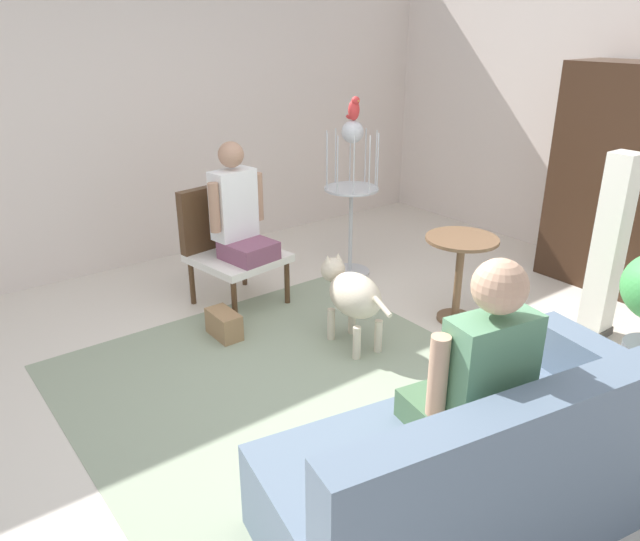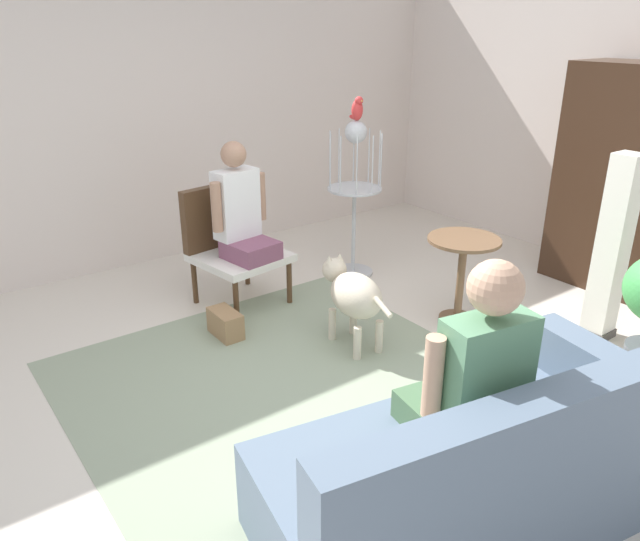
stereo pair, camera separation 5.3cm
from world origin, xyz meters
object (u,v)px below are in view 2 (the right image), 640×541
(round_end_table, at_px, (462,264))
(armoire_cabinet, at_px, (622,180))
(dog, at_px, (353,294))
(armchair, at_px, (229,238))
(person_on_couch, at_px, (475,375))
(parrot, at_px, (357,109))
(couch, at_px, (477,471))
(handbag, at_px, (225,324))
(column_lamp, at_px, (612,251))
(person_on_armchair, at_px, (240,211))
(bird_cage_stand, at_px, (355,188))

(round_end_table, bearing_deg, armoire_cabinet, 80.60)
(dog, distance_m, armoire_cabinet, 2.59)
(armchair, relative_size, person_on_couch, 1.06)
(dog, xyz_separation_m, parrot, (-1.00, 0.83, 1.09))
(person_on_couch, xyz_separation_m, dog, (-1.60, 0.66, -0.40))
(couch, relative_size, handbag, 6.68)
(armoire_cabinet, bearing_deg, column_lamp, -62.18)
(person_on_couch, xyz_separation_m, armoire_cabinet, (-1.13, 3.16, 0.14))
(round_end_table, distance_m, handbag, 1.81)
(person_on_armchair, xyz_separation_m, dog, (1.04, 0.29, -0.40))
(armchair, bearing_deg, column_lamp, 40.28)
(person_on_armchair, relative_size, dog, 1.15)
(round_end_table, height_order, dog, round_end_table)
(armchair, bearing_deg, couch, -6.58)
(column_lamp, bearing_deg, armoire_cabinet, 117.82)
(armoire_cabinet, bearing_deg, dog, -100.55)
(couch, bearing_deg, round_end_table, 133.54)
(dog, bearing_deg, person_on_armchair, -164.68)
(person_on_armchair, relative_size, round_end_table, 1.32)
(handbag, bearing_deg, round_end_table, 61.56)
(column_lamp, height_order, handbag, column_lamp)
(dog, height_order, column_lamp, column_lamp)
(couch, bearing_deg, parrot, 150.92)
(parrot, height_order, armoire_cabinet, armoire_cabinet)
(dog, relative_size, parrot, 3.92)
(column_lamp, relative_size, armoire_cabinet, 0.73)
(person_on_couch, distance_m, parrot, 3.08)
(couch, height_order, dog, couch)
(round_end_table, distance_m, bird_cage_stand, 1.26)
(person_on_armchair, xyz_separation_m, bird_cage_stand, (0.03, 1.12, 0.01))
(dog, xyz_separation_m, armoire_cabinet, (0.46, 2.49, 0.54))
(parrot, bearing_deg, person_on_couch, -29.92)
(armchair, height_order, person_on_armchair, person_on_armchair)
(armchair, height_order, armoire_cabinet, armoire_cabinet)
(handbag, bearing_deg, couch, 0.87)
(bird_cage_stand, relative_size, column_lamp, 1.03)
(armoire_cabinet, distance_m, handbag, 3.46)
(couch, height_order, parrot, parrot)
(person_on_couch, height_order, armoire_cabinet, armoire_cabinet)
(round_end_table, relative_size, bird_cage_stand, 0.49)
(armchair, relative_size, handbag, 3.18)
(parrot, bearing_deg, handbag, -76.73)
(person_on_couch, distance_m, dog, 1.77)
(couch, bearing_deg, armoire_cabinet, 110.67)
(bird_cage_stand, height_order, column_lamp, bird_cage_stand)
(round_end_table, height_order, handbag, round_end_table)
(round_end_table, xyz_separation_m, handbag, (-0.84, -1.56, -0.37))
(dog, height_order, parrot, parrot)
(column_lamp, bearing_deg, bird_cage_stand, -160.52)
(armchair, bearing_deg, parrot, 79.80)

